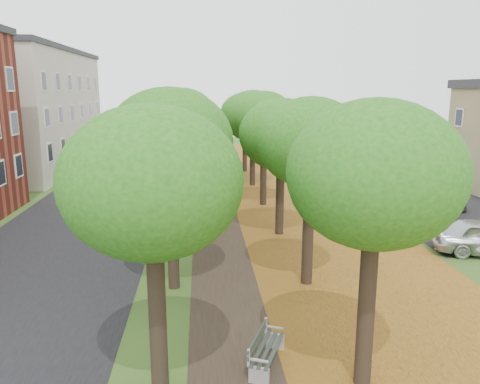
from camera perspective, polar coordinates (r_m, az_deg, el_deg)
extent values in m
cube|color=black|center=(26.45, -18.53, -3.43)|extent=(8.00, 70.00, 0.01)
cube|color=black|center=(25.70, -2.05, -3.23)|extent=(3.20, 70.00, 0.01)
cube|color=#98631C|center=(26.41, 8.87, -2.94)|extent=(7.50, 70.00, 0.01)
cube|color=black|center=(30.41, 24.18, -1.87)|extent=(9.00, 16.00, 0.01)
cylinder|color=black|center=(11.00, -10.01, -15.02)|extent=(0.40, 0.40, 3.77)
ellipsoid|color=#1C5A12|center=(9.96, -10.69, 1.45)|extent=(3.97, 3.97, 3.37)
cylinder|color=black|center=(16.55, -8.21, -5.44)|extent=(0.40, 0.40, 3.77)
ellipsoid|color=#1C5A12|center=(15.87, -8.56, 5.54)|extent=(3.97, 3.97, 3.37)
cylinder|color=black|center=(22.33, -7.35, -0.74)|extent=(0.40, 0.40, 3.77)
ellipsoid|color=#1C5A12|center=(21.83, -7.58, 7.41)|extent=(3.97, 3.97, 3.37)
cylinder|color=black|center=(28.20, -6.85, 2.02)|extent=(0.40, 0.40, 3.77)
ellipsoid|color=#1C5A12|center=(27.81, -7.02, 8.47)|extent=(3.97, 3.97, 3.37)
cylinder|color=black|center=(34.12, -6.52, 3.82)|extent=(0.40, 0.40, 3.77)
ellipsoid|color=#1C5A12|center=(33.80, -6.66, 9.16)|extent=(3.97, 3.97, 3.37)
cylinder|color=black|center=(40.06, -6.29, 5.09)|extent=(0.40, 0.40, 3.77)
ellipsoid|color=#1C5A12|center=(39.79, -6.40, 9.63)|extent=(3.97, 3.97, 3.37)
cylinder|color=black|center=(11.58, 15.13, -13.81)|extent=(0.40, 0.40, 3.77)
ellipsoid|color=#1C5A12|center=(10.60, 16.09, 1.83)|extent=(3.97, 3.97, 3.37)
cylinder|color=black|center=(16.94, 8.28, -5.02)|extent=(0.40, 0.40, 3.77)
ellipsoid|color=#1C5A12|center=(16.28, 8.63, 5.71)|extent=(3.97, 3.97, 3.37)
cylinder|color=black|center=(22.62, 4.88, -0.51)|extent=(0.40, 0.40, 3.77)
ellipsoid|color=#1C5A12|center=(22.13, 5.04, 7.53)|extent=(3.97, 3.97, 3.37)
cylinder|color=black|center=(28.43, 2.87, 2.18)|extent=(0.40, 0.40, 3.77)
ellipsoid|color=#1C5A12|center=(28.05, 2.94, 8.58)|extent=(3.97, 3.97, 3.37)
cylinder|color=black|center=(34.31, 1.53, 3.95)|extent=(0.40, 0.40, 3.77)
ellipsoid|color=#1C5A12|center=(33.99, 1.56, 9.25)|extent=(3.97, 3.97, 3.37)
cylinder|color=black|center=(40.22, 0.59, 5.20)|extent=(0.40, 0.40, 3.77)
ellipsoid|color=#1C5A12|center=(39.95, 0.60, 9.72)|extent=(3.97, 3.97, 3.37)
cube|color=beige|center=(45.61, -25.45, 8.79)|extent=(10.00, 20.00, 10.00)
cube|color=#2D2D33|center=(45.69, -26.08, 15.29)|extent=(10.30, 20.30, 0.40)
cube|color=#242D28|center=(12.56, 3.38, -18.60)|extent=(1.12, 1.85, 0.04)
cube|color=#242D28|center=(12.48, 2.18, -17.36)|extent=(0.73, 1.69, 0.26)
cube|color=silver|center=(12.01, 2.32, -21.47)|extent=(0.49, 0.25, 0.45)
cube|color=silver|center=(13.37, 4.30, -17.68)|extent=(0.49, 0.25, 0.45)
cube|color=silver|center=(11.79, 2.33, -19.83)|extent=(0.44, 0.23, 0.04)
cube|color=silver|center=(13.17, 4.33, -16.15)|extent=(0.44, 0.23, 0.04)
imported|color=maroon|center=(27.52, 21.58, -1.69)|extent=(4.09, 2.86, 1.28)
imported|color=#303034|center=(29.62, 21.93, -0.79)|extent=(4.54, 2.39, 1.25)
imported|color=silver|center=(31.84, 18.96, 0.40)|extent=(5.35, 4.05, 1.35)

